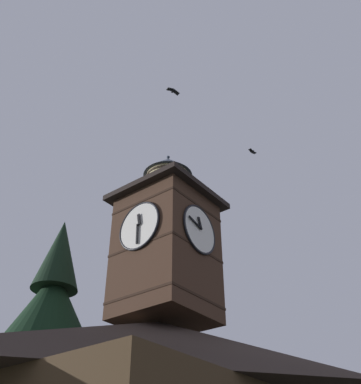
% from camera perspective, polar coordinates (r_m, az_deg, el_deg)
% --- Properties ---
extents(clock_tower, '(4.13, 4.13, 8.30)m').
position_cam_1_polar(clock_tower, '(20.24, -1.70, -6.18)').
color(clock_tower, '#422B1E').
rests_on(clock_tower, building_main).
extents(pine_tree_behind, '(6.75, 6.75, 12.65)m').
position_cam_1_polar(pine_tree_behind, '(20.48, -16.81, -20.93)').
color(pine_tree_behind, '#473323').
rests_on(pine_tree_behind, ground_plane).
extents(flying_bird_high, '(0.58, 0.25, 0.13)m').
position_cam_1_polar(flying_bird_high, '(26.74, 8.79, 4.89)').
color(flying_bird_high, black).
extents(flying_bird_low, '(0.69, 0.38, 0.15)m').
position_cam_1_polar(flying_bird_low, '(22.92, -0.93, 12.25)').
color(flying_bird_low, black).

